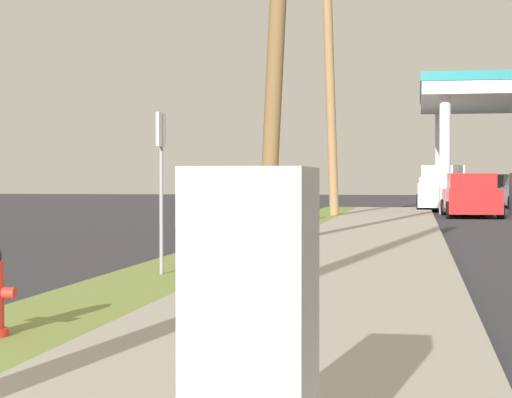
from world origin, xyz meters
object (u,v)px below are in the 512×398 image
fire_hydrant_third (309,209)px  truck_white_at_forecourt (443,190)px  street_sign_post (161,159)px  utility_pole_midground (277,21)px  car_red_by_far_pump (471,197)px  utility_pole_background (330,74)px  fire_hydrant_second (242,226)px  utility_cabinet (253,334)px

fire_hydrant_third → truck_white_at_forecourt: bearing=70.8°
fire_hydrant_third → truck_white_at_forecourt: size_ratio=0.14×
fire_hydrant_third → street_sign_post: 16.87m
fire_hydrant_third → utility_pole_midground: bearing=-86.4°
fire_hydrant_third → car_red_by_far_pump: size_ratio=0.16×
car_red_by_far_pump → truck_white_at_forecourt: (-0.81, 6.74, 0.19)m
utility_pole_midground → car_red_by_far_pump: utility_pole_midground is taller
utility_pole_midground → street_sign_post: bearing=-97.4°
fire_hydrant_third → utility_pole_midground: (0.71, -11.30, 3.90)m
utility_pole_background → truck_white_at_forecourt: utility_pole_background is taller
fire_hydrant_second → utility_pole_background: utility_pole_background is taller
utility_pole_background → utility_cabinet: size_ratio=7.31×
fire_hydrant_third → car_red_by_far_pump: (5.22, 5.93, 0.28)m
utility_pole_midground → truck_white_at_forecourt: 24.50m
utility_pole_background → truck_white_at_forecourt: size_ratio=1.74×
fire_hydrant_third → utility_pole_midground: utility_pole_midground is taller
fire_hydrant_second → fire_hydrant_third: size_ratio=1.00×
utility_pole_background → street_sign_post: 20.33m
utility_cabinet → car_red_by_far_pump: car_red_by_far_pump is taller
fire_hydrant_second → utility_cabinet: bearing=-79.2°
utility_pole_background → car_red_by_far_pump: (4.87, 2.70, -4.23)m
utility_cabinet → car_red_by_far_pump: bearing=85.2°
car_red_by_far_pump → street_sign_post: bearing=-102.9°
street_sign_post → utility_cabinet: bearing=-71.9°
utility_pole_midground → truck_white_at_forecourt: size_ratio=1.52×
street_sign_post → car_red_by_far_pump: (5.22, 22.76, -0.91)m
fire_hydrant_third → car_red_by_far_pump: 7.90m
fire_hydrant_second → utility_cabinet: size_ratio=0.57×
utility_cabinet → street_sign_post: size_ratio=0.61×
fire_hydrant_third → truck_white_at_forecourt: 13.43m
fire_hydrant_second → utility_cabinet: utility_cabinet is taller
utility_cabinet → street_sign_post: bearing=108.1°
utility_pole_midground → car_red_by_far_pump: (4.51, 17.24, -3.62)m
fire_hydrant_second → fire_hydrant_third: 10.46m
utility_pole_midground → utility_cabinet: 14.24m
utility_cabinet → truck_white_at_forecourt: bearing=87.3°
fire_hydrant_second → utility_pole_background: size_ratio=0.08×
fire_hydrant_second → truck_white_at_forecourt: bearing=78.9°
fire_hydrant_second → fire_hydrant_third: (0.12, 10.46, 0.00)m
street_sign_post → truck_white_at_forecourt: street_sign_post is taller
fire_hydrant_third → street_sign_post: bearing=-90.0°
utility_pole_background → utility_cabinet: utility_pole_background is taller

